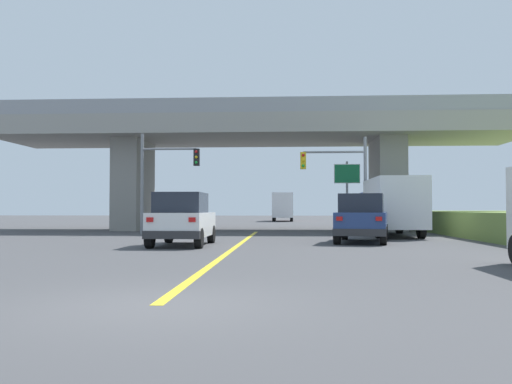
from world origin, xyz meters
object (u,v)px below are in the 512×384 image
object	(u,v)px
traffic_signal_farside	(162,171)
suv_crossing	(362,218)
suv_lead	(182,219)
semi_truck_distant	(283,207)
traffic_signal_nearside	(342,173)
box_truck	(391,206)
highway_sign	(347,180)

from	to	relation	value
traffic_signal_farside	suv_crossing	bearing A→B (deg)	-35.13
suv_lead	traffic_signal_farside	world-z (taller)	traffic_signal_farside
suv_lead	semi_truck_distant	distance (m)	42.08
traffic_signal_nearside	box_truck	bearing A→B (deg)	-47.05
suv_crossing	traffic_signal_farside	distance (m)	12.74
traffic_signal_farside	traffic_signal_nearside	bearing A→B (deg)	3.47
box_truck	highway_sign	bearing A→B (deg)	107.97
suv_crossing	semi_truck_distant	xyz separation A→B (m)	(-3.67, 39.51, 0.66)
suv_lead	traffic_signal_farside	size ratio (longest dim) A/B	0.76
traffic_signal_nearside	semi_truck_distant	bearing A→B (deg)	96.54
box_truck	highway_sign	world-z (taller)	highway_sign
suv_lead	semi_truck_distant	world-z (taller)	semi_truck_distant
box_truck	traffic_signal_farside	xyz separation A→B (m)	(-12.44, 1.81, 1.96)
suv_crossing	traffic_signal_farside	bearing A→B (deg)	155.75
suv_crossing	traffic_signal_farside	size ratio (longest dim) A/B	0.86
highway_sign	box_truck	bearing A→B (deg)	-72.03
suv_lead	box_truck	bearing A→B (deg)	39.74
box_truck	traffic_signal_nearside	distance (m)	3.80
suv_lead	traffic_signal_nearside	distance (m)	12.70
highway_sign	semi_truck_distant	size ratio (longest dim) A/B	0.62
traffic_signal_farside	highway_sign	distance (m)	11.28
suv_crossing	box_truck	bearing A→B (deg)	78.41
suv_lead	suv_crossing	bearing A→B (deg)	18.71
suv_lead	semi_truck_distant	bearing A→B (deg)	85.24
box_truck	traffic_signal_farside	size ratio (longest dim) A/B	1.33
suv_crossing	traffic_signal_nearside	size ratio (longest dim) A/B	0.89
semi_truck_distant	traffic_signal_farside	bearing A→B (deg)	-101.45
traffic_signal_nearside	highway_sign	bearing A→B (deg)	78.66
highway_sign	semi_truck_distant	xyz separation A→B (m)	(-4.19, 28.90, -1.49)
traffic_signal_nearside	traffic_signal_farside	xyz separation A→B (m)	(-10.18, -0.62, 0.09)
suv_crossing	highway_sign	distance (m)	10.83
highway_sign	suv_lead	bearing A→B (deg)	-120.53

